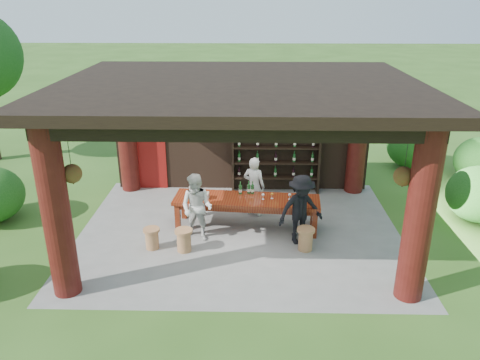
{
  "coord_description": "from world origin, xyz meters",
  "views": [
    {
      "loc": [
        0.23,
        -9.68,
        5.17
      ],
      "look_at": [
        0.0,
        0.4,
        1.15
      ],
      "focal_mm": 35.0,
      "sensor_mm": 36.0,
      "label": 1
    }
  ],
  "objects_px": {
    "wine_shelf": "(276,155)",
    "stool_far_left": "(152,238)",
    "stool_near_right": "(306,239)",
    "napkin_basket": "(203,195)",
    "host": "(254,186)",
    "tasting_table": "(247,203)",
    "stool_near_left": "(184,240)",
    "guest_woman": "(197,208)",
    "guest_man": "(301,210)"
  },
  "relations": [
    {
      "from": "wine_shelf",
      "to": "host",
      "type": "xyz_separation_m",
      "value": [
        -0.6,
        -1.48,
        -0.31
      ]
    },
    {
      "from": "stool_near_left",
      "to": "napkin_basket",
      "type": "xyz_separation_m",
      "value": [
        0.32,
        1.11,
        0.55
      ]
    },
    {
      "from": "host",
      "to": "tasting_table",
      "type": "bearing_deg",
      "value": 97.4
    },
    {
      "from": "stool_near_right",
      "to": "guest_woman",
      "type": "relative_size",
      "value": 0.33
    },
    {
      "from": "guest_man",
      "to": "napkin_basket",
      "type": "height_order",
      "value": "guest_man"
    },
    {
      "from": "stool_far_left",
      "to": "stool_near_right",
      "type": "bearing_deg",
      "value": 0.21
    },
    {
      "from": "tasting_table",
      "to": "host",
      "type": "distance_m",
      "value": 0.75
    },
    {
      "from": "stool_near_right",
      "to": "napkin_basket",
      "type": "distance_m",
      "value": 2.57
    },
    {
      "from": "stool_near_left",
      "to": "guest_man",
      "type": "xyz_separation_m",
      "value": [
        2.52,
        0.44,
        0.53
      ]
    },
    {
      "from": "stool_far_left",
      "to": "stool_near_left",
      "type": "bearing_deg",
      "value": -7.46
    },
    {
      "from": "tasting_table",
      "to": "guest_man",
      "type": "relative_size",
      "value": 2.16
    },
    {
      "from": "stool_far_left",
      "to": "napkin_basket",
      "type": "bearing_deg",
      "value": 44.6
    },
    {
      "from": "wine_shelf",
      "to": "stool_near_right",
      "type": "height_order",
      "value": "wine_shelf"
    },
    {
      "from": "guest_woman",
      "to": "wine_shelf",
      "type": "bearing_deg",
      "value": 75.22
    },
    {
      "from": "wine_shelf",
      "to": "tasting_table",
      "type": "relative_size",
      "value": 0.7
    },
    {
      "from": "wine_shelf",
      "to": "stool_far_left",
      "type": "distance_m",
      "value": 4.37
    },
    {
      "from": "stool_far_left",
      "to": "guest_woman",
      "type": "bearing_deg",
      "value": 25.44
    },
    {
      "from": "napkin_basket",
      "to": "guest_woman",
      "type": "bearing_deg",
      "value": -98.79
    },
    {
      "from": "stool_far_left",
      "to": "guest_woman",
      "type": "distance_m",
      "value": 1.17
    },
    {
      "from": "wine_shelf",
      "to": "stool_far_left",
      "type": "height_order",
      "value": "wine_shelf"
    },
    {
      "from": "wine_shelf",
      "to": "napkin_basket",
      "type": "relative_size",
      "value": 9.27
    },
    {
      "from": "wine_shelf",
      "to": "guest_woman",
      "type": "distance_m",
      "value": 3.37
    },
    {
      "from": "stool_near_left",
      "to": "tasting_table",
      "type": "bearing_deg",
      "value": 40.23
    },
    {
      "from": "guest_woman",
      "to": "napkin_basket",
      "type": "bearing_deg",
      "value": 100.39
    },
    {
      "from": "guest_man",
      "to": "napkin_basket",
      "type": "xyz_separation_m",
      "value": [
        -2.2,
        0.67,
        0.02
      ]
    },
    {
      "from": "wine_shelf",
      "to": "stool_near_left",
      "type": "xyz_separation_m",
      "value": [
        -2.11,
        -3.33,
        -0.8
      ]
    },
    {
      "from": "stool_far_left",
      "to": "host",
      "type": "relative_size",
      "value": 0.31
    },
    {
      "from": "host",
      "to": "stool_near_right",
      "type": "bearing_deg",
      "value": 143.82
    },
    {
      "from": "host",
      "to": "guest_man",
      "type": "bearing_deg",
      "value": 147.13
    },
    {
      "from": "wine_shelf",
      "to": "stool_near_left",
      "type": "distance_m",
      "value": 4.02
    },
    {
      "from": "stool_near_left",
      "to": "stool_near_right",
      "type": "xyz_separation_m",
      "value": [
        2.62,
        0.11,
        0.0
      ]
    },
    {
      "from": "tasting_table",
      "to": "stool_far_left",
      "type": "bearing_deg",
      "value": -153.14
    },
    {
      "from": "napkin_basket",
      "to": "tasting_table",
      "type": "bearing_deg",
      "value": 0.87
    },
    {
      "from": "tasting_table",
      "to": "guest_woman",
      "type": "bearing_deg",
      "value": -151.96
    },
    {
      "from": "host",
      "to": "stool_near_left",
      "type": "bearing_deg",
      "value": 71.96
    },
    {
      "from": "tasting_table",
      "to": "guest_man",
      "type": "height_order",
      "value": "guest_man"
    },
    {
      "from": "stool_far_left",
      "to": "napkin_basket",
      "type": "xyz_separation_m",
      "value": [
        1.03,
        1.02,
        0.57
      ]
    },
    {
      "from": "wine_shelf",
      "to": "stool_far_left",
      "type": "bearing_deg",
      "value": -131.1
    },
    {
      "from": "stool_near_right",
      "to": "host",
      "type": "distance_m",
      "value": 2.12
    },
    {
      "from": "stool_near_right",
      "to": "guest_woman",
      "type": "distance_m",
      "value": 2.47
    },
    {
      "from": "tasting_table",
      "to": "stool_near_right",
      "type": "distance_m",
      "value": 1.68
    },
    {
      "from": "host",
      "to": "napkin_basket",
      "type": "bearing_deg",
      "value": 52.91
    },
    {
      "from": "stool_near_left",
      "to": "stool_near_right",
      "type": "height_order",
      "value": "stool_near_right"
    },
    {
      "from": "tasting_table",
      "to": "host",
      "type": "bearing_deg",
      "value": 76.13
    },
    {
      "from": "stool_near_right",
      "to": "guest_man",
      "type": "distance_m",
      "value": 0.63
    },
    {
      "from": "tasting_table",
      "to": "stool_near_right",
      "type": "height_order",
      "value": "tasting_table"
    },
    {
      "from": "stool_far_left",
      "to": "guest_woman",
      "type": "xyz_separation_m",
      "value": [
        0.95,
        0.45,
        0.52
      ]
    },
    {
      "from": "wine_shelf",
      "to": "guest_man",
      "type": "height_order",
      "value": "wine_shelf"
    },
    {
      "from": "wine_shelf",
      "to": "napkin_basket",
      "type": "height_order",
      "value": "wine_shelf"
    },
    {
      "from": "tasting_table",
      "to": "stool_near_left",
      "type": "distance_m",
      "value": 1.78
    }
  ]
}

